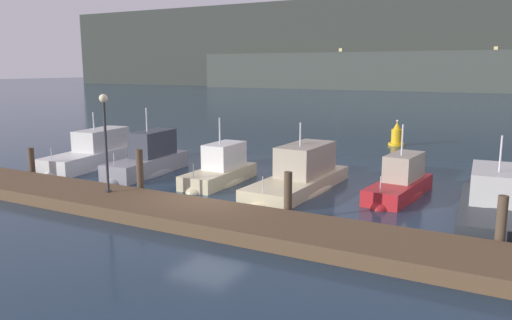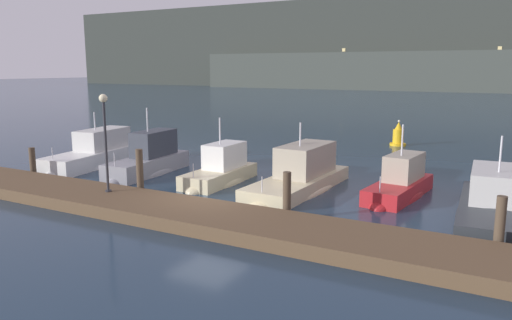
{
  "view_description": "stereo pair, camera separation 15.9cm",
  "coord_description": "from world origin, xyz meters",
  "px_view_note": "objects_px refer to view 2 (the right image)",
  "views": [
    {
      "loc": [
        10.19,
        -14.94,
        5.17
      ],
      "look_at": [
        0.0,
        3.82,
        1.2
      ],
      "focal_mm": 35.0,
      "sensor_mm": 36.0,
      "label": 1
    },
    {
      "loc": [
        10.33,
        -14.86,
        5.17
      ],
      "look_at": [
        0.0,
        3.82,
        1.2
      ],
      "focal_mm": 35.0,
      "sensor_mm": 36.0,
      "label": 2
    }
  ],
  "objects_px": {
    "motorboat_berth_4": "(300,182)",
    "dock_lamppost": "(105,127)",
    "motorboat_berth_6": "(495,211)",
    "channel_buoy": "(398,136)",
    "motorboat_berth_2": "(149,166)",
    "motorboat_berth_1": "(96,159)",
    "motorboat_berth_5": "(399,190)",
    "motorboat_berth_3": "(220,177)"
  },
  "relations": [
    {
      "from": "motorboat_berth_4",
      "to": "channel_buoy",
      "type": "bearing_deg",
      "value": 86.95
    },
    {
      "from": "motorboat_berth_2",
      "to": "channel_buoy",
      "type": "height_order",
      "value": "motorboat_berth_2"
    },
    {
      "from": "motorboat_berth_1",
      "to": "channel_buoy",
      "type": "xyz_separation_m",
      "value": [
        12.58,
        14.73,
        0.29
      ]
    },
    {
      "from": "motorboat_berth_5",
      "to": "motorboat_berth_6",
      "type": "relative_size",
      "value": 0.71
    },
    {
      "from": "motorboat_berth_1",
      "to": "motorboat_berth_3",
      "type": "height_order",
      "value": "motorboat_berth_3"
    },
    {
      "from": "motorboat_berth_1",
      "to": "dock_lamppost",
      "type": "distance_m",
      "value": 8.58
    },
    {
      "from": "motorboat_berth_3",
      "to": "motorboat_berth_4",
      "type": "xyz_separation_m",
      "value": [
        3.71,
        0.54,
        0.06
      ]
    },
    {
      "from": "motorboat_berth_5",
      "to": "motorboat_berth_4",
      "type": "bearing_deg",
      "value": -168.07
    },
    {
      "from": "motorboat_berth_3",
      "to": "channel_buoy",
      "type": "xyz_separation_m",
      "value": [
        4.48,
        15.0,
        0.34
      ]
    },
    {
      "from": "motorboat_berth_5",
      "to": "motorboat_berth_3",
      "type": "bearing_deg",
      "value": -169.83
    },
    {
      "from": "dock_lamppost",
      "to": "motorboat_berth_1",
      "type": "bearing_deg",
      "value": 139.57
    },
    {
      "from": "channel_buoy",
      "to": "dock_lamppost",
      "type": "bearing_deg",
      "value": -107.62
    },
    {
      "from": "motorboat_berth_2",
      "to": "motorboat_berth_3",
      "type": "bearing_deg",
      "value": 0.21
    },
    {
      "from": "motorboat_berth_2",
      "to": "motorboat_berth_4",
      "type": "bearing_deg",
      "value": 4.0
    },
    {
      "from": "channel_buoy",
      "to": "motorboat_berth_1",
      "type": "bearing_deg",
      "value": -130.48
    },
    {
      "from": "motorboat_berth_2",
      "to": "motorboat_berth_4",
      "type": "distance_m",
      "value": 7.93
    },
    {
      "from": "motorboat_berth_5",
      "to": "motorboat_berth_2",
      "type": "bearing_deg",
      "value": -173.29
    },
    {
      "from": "motorboat_berth_6",
      "to": "dock_lamppost",
      "type": "relative_size",
      "value": 1.96
    },
    {
      "from": "motorboat_berth_6",
      "to": "motorboat_berth_4",
      "type": "bearing_deg",
      "value": 176.29
    },
    {
      "from": "motorboat_berth_1",
      "to": "dock_lamppost",
      "type": "bearing_deg",
      "value": -40.43
    },
    {
      "from": "motorboat_berth_2",
      "to": "motorboat_berth_3",
      "type": "height_order",
      "value": "motorboat_berth_2"
    },
    {
      "from": "channel_buoy",
      "to": "motorboat_berth_4",
      "type": "bearing_deg",
      "value": -93.05
    },
    {
      "from": "motorboat_berth_2",
      "to": "motorboat_berth_6",
      "type": "distance_m",
      "value": 15.57
    },
    {
      "from": "motorboat_berth_2",
      "to": "channel_buoy",
      "type": "relative_size",
      "value": 3.39
    },
    {
      "from": "motorboat_berth_1",
      "to": "motorboat_berth_4",
      "type": "height_order",
      "value": "motorboat_berth_4"
    },
    {
      "from": "motorboat_berth_1",
      "to": "motorboat_berth_6",
      "type": "relative_size",
      "value": 1.01
    },
    {
      "from": "motorboat_berth_1",
      "to": "motorboat_berth_6",
      "type": "xyz_separation_m",
      "value": [
        19.47,
        -0.23,
        -0.08
      ]
    },
    {
      "from": "motorboat_berth_1",
      "to": "motorboat_berth_2",
      "type": "distance_m",
      "value": 3.91
    },
    {
      "from": "motorboat_berth_6",
      "to": "channel_buoy",
      "type": "bearing_deg",
      "value": 114.74
    },
    {
      "from": "motorboat_berth_1",
      "to": "motorboat_berth_2",
      "type": "xyz_separation_m",
      "value": [
        3.9,
        -0.28,
        0.02
      ]
    },
    {
      "from": "dock_lamppost",
      "to": "motorboat_berth_2",
      "type": "bearing_deg",
      "value": 114.84
    },
    {
      "from": "motorboat_berth_5",
      "to": "motorboat_berth_6",
      "type": "xyz_separation_m",
      "value": [
        3.62,
        -1.35,
        -0.02
      ]
    },
    {
      "from": "motorboat_berth_6",
      "to": "channel_buoy",
      "type": "xyz_separation_m",
      "value": [
        -6.89,
        14.96,
        0.38
      ]
    },
    {
      "from": "motorboat_berth_5",
      "to": "dock_lamppost",
      "type": "distance_m",
      "value": 11.89
    },
    {
      "from": "motorboat_berth_2",
      "to": "dock_lamppost",
      "type": "distance_m",
      "value": 6.12
    },
    {
      "from": "motorboat_berth_4",
      "to": "channel_buoy",
      "type": "distance_m",
      "value": 14.48
    },
    {
      "from": "motorboat_berth_1",
      "to": "motorboat_berth_4",
      "type": "xyz_separation_m",
      "value": [
        11.8,
        0.27,
        0.01
      ]
    },
    {
      "from": "motorboat_berth_1",
      "to": "motorboat_berth_5",
      "type": "distance_m",
      "value": 15.89
    },
    {
      "from": "motorboat_berth_1",
      "to": "motorboat_berth_6",
      "type": "distance_m",
      "value": 19.47
    },
    {
      "from": "motorboat_berth_1",
      "to": "motorboat_berth_5",
      "type": "height_order",
      "value": "motorboat_berth_5"
    },
    {
      "from": "motorboat_berth_4",
      "to": "motorboat_berth_6",
      "type": "bearing_deg",
      "value": -3.71
    },
    {
      "from": "motorboat_berth_4",
      "to": "dock_lamppost",
      "type": "xyz_separation_m",
      "value": [
        -5.59,
        -5.57,
        2.64
      ]
    }
  ]
}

